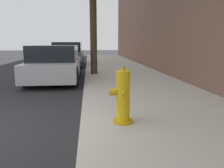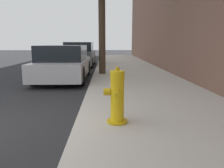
% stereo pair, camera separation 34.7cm
% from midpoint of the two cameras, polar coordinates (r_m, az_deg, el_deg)
% --- Properties ---
extents(sidewalk_slab, '(3.27, 40.00, 0.13)m').
position_cam_midpoint_polar(sidewalk_slab, '(3.71, 19.38, -10.82)').
color(sidewalk_slab, '#B7B2A8').
rests_on(sidewalk_slab, ground_plane).
extents(fire_hydrant, '(0.38, 0.40, 0.89)m').
position_cam_midpoint_polar(fire_hydrant, '(3.46, 4.18, -3.59)').
color(fire_hydrant, '#C39C11').
rests_on(fire_hydrant, sidewalk_slab).
extents(parked_car_near, '(1.75, 4.01, 1.30)m').
position_cam_midpoint_polar(parked_car_near, '(8.45, -11.30, 5.34)').
color(parked_car_near, '#B7B7BC').
rests_on(parked_car_near, ground_plane).
extents(parked_car_mid, '(1.70, 3.96, 1.43)m').
position_cam_midpoint_polar(parked_car_mid, '(13.41, -7.65, 7.61)').
color(parked_car_mid, '#4C5156').
rests_on(parked_car_mid, ground_plane).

